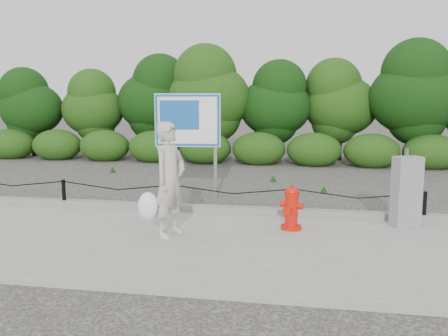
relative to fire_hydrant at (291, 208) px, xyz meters
name	(u,v)px	position (x,y,z in m)	size (l,w,h in m)	color
ground	(174,215)	(-2.48, 0.94, -0.47)	(90.00, 90.00, 0.00)	#2D2B28
sidewalk	(142,241)	(-2.48, -1.06, -0.43)	(14.00, 4.00, 0.08)	gray
curb	(175,207)	(-2.48, 0.99, -0.32)	(14.00, 0.22, 0.14)	slate
chain_barrier	(174,194)	(-2.48, 0.94, -0.01)	(10.06, 0.06, 0.60)	black
treeline	(258,98)	(-1.65, 9.87, 1.91)	(20.04, 3.50, 4.39)	black
fire_hydrant	(291,208)	(0.00, 0.00, 0.00)	(0.49, 0.49, 0.82)	red
pedestrian	(169,181)	(-2.08, -0.77, 0.57)	(0.88, 0.84, 1.98)	#B7AE9D
utility_cabinet	(406,191)	(2.09, 0.58, 0.27)	(0.57, 0.47, 1.45)	#98989B
advertising_sign	(187,125)	(-2.60, 2.61, 1.32)	(1.59, 0.25, 2.55)	slate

